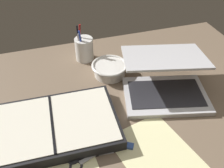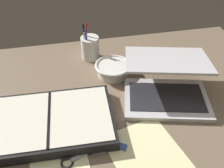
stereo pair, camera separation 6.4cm
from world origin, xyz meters
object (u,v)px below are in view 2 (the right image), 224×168
pen_cup (90,48)px  planner (50,122)px  laptop (167,85)px  bowl (113,69)px  scissors (72,157)px

pen_cup → planner: pen_cup is taller
laptop → planner: 42.76cm
laptop → pen_cup: 38.54cm
laptop → bowl: size_ratio=2.46×
laptop → pen_cup: pen_cup is taller
pen_cup → laptop: bearing=-51.8°
planner → pen_cup: bearing=65.9°
laptop → bowl: (-16.46, 16.11, -1.99)cm
laptop → scissors: (-36.23, -20.12, -4.54)cm
laptop → scissors: laptop is taller
laptop → bowl: 23.12cm
laptop → planner: laptop is taller
bowl → pen_cup: bearing=117.4°
pen_cup → scissors: pen_cup is taller
bowl → scissors: size_ratio=1.06×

